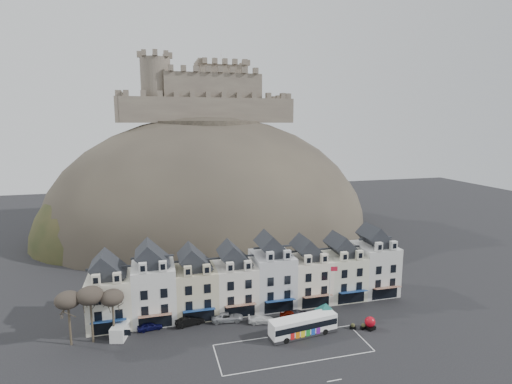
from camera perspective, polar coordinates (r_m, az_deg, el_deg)
ground at (r=60.32m, az=3.82°, el=-22.22°), size 300.00×300.00×0.00m
coach_bay_markings at (r=61.90m, az=5.30°, el=-21.33°), size 22.00×7.50×0.01m
townhouse_terrace at (r=71.62m, az=-0.23°, el=-12.04°), size 54.40×9.35×11.80m
castle_hill at (r=122.83m, az=-6.08°, el=-5.24°), size 100.00×76.00×68.00m
castle at (r=125.67m, az=-7.28°, el=13.52°), size 50.20×22.20×22.00m
tree_left_far at (r=65.07m, az=-25.31°, el=-13.84°), size 3.61×3.61×8.24m
tree_left_mid at (r=64.44m, az=-22.64°, el=-13.54°), size 3.78×3.78×8.64m
tree_left_near at (r=64.35m, az=-19.87°, el=-14.06°), size 3.43×3.43×7.84m
bus at (r=64.37m, az=6.75°, el=-18.33°), size 10.93×3.81×3.02m
bus_shelter at (r=66.87m, az=9.92°, el=-16.04°), size 5.98×5.98×3.82m
red_buoy at (r=68.28m, az=15.97°, el=-17.53°), size 1.74×1.74×2.02m
flagpole at (r=69.43m, az=10.58°, el=-13.17°), size 1.26×0.30×8.83m
white_van at (r=67.31m, az=-18.69°, el=-18.07°), size 3.16×5.03×2.13m
planter_west at (r=68.28m, az=15.06°, el=-18.03°), size 1.04×0.76×0.94m
planter_east at (r=67.91m, az=13.67°, el=-18.13°), size 1.04×0.78×0.93m
car_navy at (r=67.95m, az=-14.92°, el=-17.97°), size 4.08×2.08×1.33m
car_black at (r=67.99m, az=-9.45°, el=-17.65°), size 4.83×2.52×1.51m
car_silver at (r=68.53m, az=-4.13°, el=-17.34°), size 5.32×2.90×1.44m
car_white at (r=67.77m, az=0.77°, el=-17.73°), size 4.56×2.56×1.25m
car_maroon at (r=69.20m, az=5.11°, el=-17.11°), size 4.21×2.55×1.34m
car_charcoal at (r=69.60m, az=6.08°, el=-17.00°), size 3.94×1.74×1.26m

